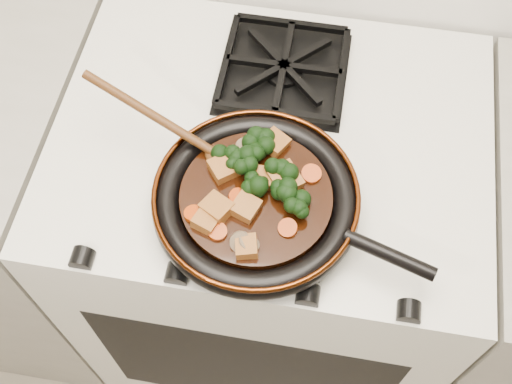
# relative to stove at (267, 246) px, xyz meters

# --- Properties ---
(stove) EXTENTS (0.76, 0.60, 0.90)m
(stove) POSITION_rel_stove_xyz_m (0.00, 0.00, 0.00)
(stove) COLOR silver
(stove) RESTS_ON ground
(burner_grate_front) EXTENTS (0.23, 0.23, 0.03)m
(burner_grate_front) POSITION_rel_stove_xyz_m (0.00, -0.14, 0.46)
(burner_grate_front) COLOR black
(burner_grate_front) RESTS_ON stove
(burner_grate_back) EXTENTS (0.23, 0.23, 0.03)m
(burner_grate_back) POSITION_rel_stove_xyz_m (0.00, 0.14, 0.46)
(burner_grate_back) COLOR black
(burner_grate_back) RESTS_ON stove
(skillet) EXTENTS (0.44, 0.32, 0.05)m
(skillet) POSITION_rel_stove_xyz_m (0.00, -0.15, 0.49)
(skillet) COLOR black
(skillet) RESTS_ON burner_grate_front
(braising_sauce) EXTENTS (0.24, 0.24, 0.02)m
(braising_sauce) POSITION_rel_stove_xyz_m (-0.00, -0.15, 0.50)
(braising_sauce) COLOR black
(braising_sauce) RESTS_ON skillet
(tofu_cube_0) EXTENTS (0.07, 0.07, 0.03)m
(tofu_cube_0) POSITION_rel_stove_xyz_m (0.04, -0.12, 0.52)
(tofu_cube_0) COLOR brown
(tofu_cube_0) RESTS_ON braising_sauce
(tofu_cube_1) EXTENTS (0.06, 0.05, 0.03)m
(tofu_cube_1) POSITION_rel_stove_xyz_m (-0.05, -0.19, 0.52)
(tofu_cube_1) COLOR brown
(tofu_cube_1) RESTS_ON braising_sauce
(tofu_cube_2) EXTENTS (0.05, 0.05, 0.03)m
(tofu_cube_2) POSITION_rel_stove_xyz_m (-0.06, -0.21, 0.52)
(tofu_cube_2) COLOR brown
(tofu_cube_2) RESTS_ON braising_sauce
(tofu_cube_3) EXTENTS (0.06, 0.06, 0.02)m
(tofu_cube_3) POSITION_rel_stove_xyz_m (-0.06, -0.12, 0.52)
(tofu_cube_3) COLOR brown
(tofu_cube_3) RESTS_ON braising_sauce
(tofu_cube_4) EXTENTS (0.05, 0.05, 0.02)m
(tofu_cube_4) POSITION_rel_stove_xyz_m (-0.01, -0.18, 0.52)
(tofu_cube_4) COLOR brown
(tofu_cube_4) RESTS_ON braising_sauce
(tofu_cube_5) EXTENTS (0.04, 0.04, 0.02)m
(tofu_cube_5) POSITION_rel_stove_xyz_m (0.00, -0.24, 0.52)
(tofu_cube_5) COLOR brown
(tofu_cube_5) RESTS_ON braising_sauce
(tofu_cube_6) EXTENTS (0.05, 0.05, 0.03)m
(tofu_cube_6) POSITION_rel_stove_xyz_m (0.01, -0.06, 0.52)
(tofu_cube_6) COLOR brown
(tofu_cube_6) RESTS_ON braising_sauce
(tofu_cube_7) EXTENTS (0.04, 0.04, 0.02)m
(tofu_cube_7) POSITION_rel_stove_xyz_m (0.00, -0.13, 0.52)
(tofu_cube_7) COLOR brown
(tofu_cube_7) RESTS_ON braising_sauce
(broccoli_floret_0) EXTENTS (0.07, 0.07, 0.07)m
(broccoli_floret_0) POSITION_rel_stove_xyz_m (0.03, -0.12, 0.52)
(broccoli_floret_0) COLOR black
(broccoli_floret_0) RESTS_ON braising_sauce
(broccoli_floret_1) EXTENTS (0.07, 0.08, 0.06)m
(broccoli_floret_1) POSITION_rel_stove_xyz_m (-0.01, -0.06, 0.52)
(broccoli_floret_1) COLOR black
(broccoli_floret_1) RESTS_ON braising_sauce
(broccoli_floret_2) EXTENTS (0.08, 0.09, 0.07)m
(broccoli_floret_2) POSITION_rel_stove_xyz_m (0.04, -0.15, 0.52)
(broccoli_floret_2) COLOR black
(broccoli_floret_2) RESTS_ON braising_sauce
(broccoli_floret_3) EXTENTS (0.08, 0.07, 0.07)m
(broccoli_floret_3) POSITION_rel_stove_xyz_m (-0.01, -0.08, 0.52)
(broccoli_floret_3) COLOR black
(broccoli_floret_3) RESTS_ON braising_sauce
(broccoli_floret_4) EXTENTS (0.09, 0.08, 0.07)m
(broccoli_floret_4) POSITION_rel_stove_xyz_m (-0.06, -0.11, 0.52)
(broccoli_floret_4) COLOR black
(broccoli_floret_4) RESTS_ON braising_sauce
(broccoli_floret_5) EXTENTS (0.08, 0.07, 0.05)m
(broccoli_floret_5) POSITION_rel_stove_xyz_m (-0.00, -0.14, 0.52)
(broccoli_floret_5) COLOR black
(broccoli_floret_5) RESTS_ON braising_sauce
(broccoli_floret_6) EXTENTS (0.08, 0.08, 0.06)m
(broccoli_floret_6) POSITION_rel_stove_xyz_m (-0.03, -0.11, 0.52)
(broccoli_floret_6) COLOR black
(broccoli_floret_6) RESTS_ON braising_sauce
(broccoli_floret_7) EXTENTS (0.07, 0.07, 0.06)m
(broccoli_floret_7) POSITION_rel_stove_xyz_m (0.06, -0.17, 0.52)
(broccoli_floret_7) COLOR black
(broccoli_floret_7) RESTS_ON braising_sauce
(carrot_coin_0) EXTENTS (0.03, 0.03, 0.01)m
(carrot_coin_0) POSITION_rel_stove_xyz_m (-0.05, -0.23, 0.51)
(carrot_coin_0) COLOR #B13404
(carrot_coin_0) RESTS_ON braising_sauce
(carrot_coin_1) EXTENTS (0.03, 0.03, 0.02)m
(carrot_coin_1) POSITION_rel_stove_xyz_m (0.06, -0.20, 0.51)
(carrot_coin_1) COLOR #B13404
(carrot_coin_1) RESTS_ON braising_sauce
(carrot_coin_2) EXTENTS (0.03, 0.03, 0.02)m
(carrot_coin_2) POSITION_rel_stove_xyz_m (-0.03, -0.17, 0.51)
(carrot_coin_2) COLOR #B13404
(carrot_coin_2) RESTS_ON braising_sauce
(carrot_coin_3) EXTENTS (0.03, 0.03, 0.01)m
(carrot_coin_3) POSITION_rel_stove_xyz_m (-0.09, -0.20, 0.51)
(carrot_coin_3) COLOR #B13404
(carrot_coin_3) RESTS_ON braising_sauce
(carrot_coin_4) EXTENTS (0.03, 0.03, 0.01)m
(carrot_coin_4) POSITION_rel_stove_xyz_m (0.08, -0.10, 0.51)
(carrot_coin_4) COLOR #B13404
(carrot_coin_4) RESTS_ON braising_sauce
(carrot_coin_5) EXTENTS (0.03, 0.03, 0.01)m
(carrot_coin_5) POSITION_rel_stove_xyz_m (0.04, -0.14, 0.51)
(carrot_coin_5) COLOR #B13404
(carrot_coin_5) RESTS_ON braising_sauce
(mushroom_slice_0) EXTENTS (0.05, 0.05, 0.02)m
(mushroom_slice_0) POSITION_rel_stove_xyz_m (-0.03, -0.08, 0.52)
(mushroom_slice_0) COLOR brown
(mushroom_slice_0) RESTS_ON braising_sauce
(mushroom_slice_1) EXTENTS (0.04, 0.04, 0.03)m
(mushroom_slice_1) POSITION_rel_stove_xyz_m (-0.01, -0.24, 0.52)
(mushroom_slice_1) COLOR brown
(mushroom_slice_1) RESTS_ON braising_sauce
(mushroom_slice_2) EXTENTS (0.05, 0.05, 0.02)m
(mushroom_slice_2) POSITION_rel_stove_xyz_m (0.00, -0.24, 0.52)
(mushroom_slice_2) COLOR brown
(mushroom_slice_2) RESTS_ON braising_sauce
(wooden_spoon) EXTENTS (0.16, 0.07, 0.25)m
(wooden_spoon) POSITION_rel_stove_xyz_m (-0.13, -0.08, 0.53)
(wooden_spoon) COLOR #49290F
(wooden_spoon) RESTS_ON braising_sauce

